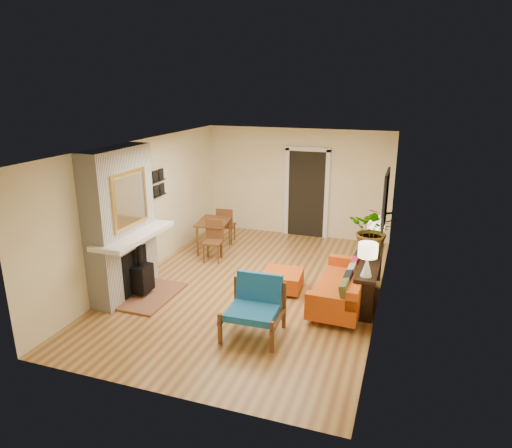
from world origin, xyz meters
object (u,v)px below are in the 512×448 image
Objects in this scene: sofa at (346,287)px; console_table at (370,268)px; lamp_far at (376,228)px; ottoman at (282,280)px; lamp_near at (368,256)px; blue_chair at (255,303)px; dining_table at (217,227)px; houseplant at (373,230)px.

console_table is at bearing 45.00° from sofa.
ottoman is at bearing -148.73° from lamp_far.
console_table is at bearing 90.00° from lamp_near.
lamp_near is at bearing -20.87° from ottoman.
sofa is 1.76m from blue_chair.
sofa is 3.47× the size of lamp_far.
ottoman is (-1.16, 0.20, -0.12)m from sofa.
dining_table is (-1.94, 1.48, 0.36)m from ottoman.
sofa is 0.56m from console_table.
sofa reaches higher than ottoman.
lamp_far is 0.50m from houseplant.
console_table is at bearing -88.00° from houseplant.
lamp_far is 0.61× the size of houseplant.
ottoman is 1.37× the size of lamp_near.
blue_chair is at bearing -131.81° from console_table.
ottoman is 0.86× the size of blue_chair.
ottoman is 2.46m from dining_table.
houseplant is at bearing 61.94° from sofa.
sofa is 3.53m from dining_table.
houseplant is at bearing -17.03° from dining_table.
dining_table reaches higher than console_table.
ottoman is 1.55m from blue_chair.
dining_table is at bearing 149.16° from lamp_near.
lamp_far is at bearing -9.33° from dining_table.
houseplant reaches higher than sofa.
console_table is (1.50, 1.67, 0.11)m from blue_chair.
lamp_near is at bearing -30.84° from dining_table.
lamp_near is at bearing 32.55° from blue_chair.
console_table is at bearing -21.23° from dining_table.
sofa is 1.11m from houseplant.
sofa is at bearing -118.06° from houseplant.
houseplant is (3.43, -1.05, 0.61)m from dining_table.
dining_table is 3.69m from console_table.
blue_chair is (0.01, -1.53, 0.27)m from ottoman.
blue_chair is 3.59m from dining_table.
blue_chair is 0.53× the size of dining_table.
dining_table is (-3.10, 1.69, 0.24)m from sofa.
lamp_far is at bearing 31.27° from ottoman.
blue_chair reaches higher than ottoman.
console_table is 0.87m from lamp_near.
sofa is at bearing -9.99° from ottoman.
dining_table is 3.53m from lamp_far.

